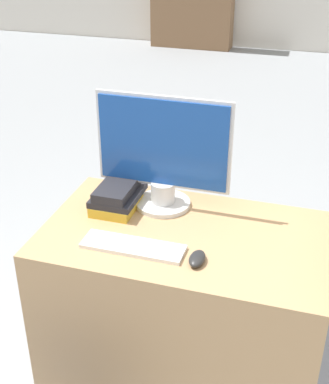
# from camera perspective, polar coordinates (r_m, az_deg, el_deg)

# --- Properties ---
(desk) EXTENTS (1.15, 0.69, 0.77)m
(desk) POSITION_cam_1_polar(r_m,az_deg,el_deg) (2.38, 2.00, -12.16)
(desk) COLOR tan
(desk) RESTS_ON ground_plane
(monitor) EXTENTS (0.58, 0.24, 0.50)m
(monitor) POSITION_cam_1_polar(r_m,az_deg,el_deg) (2.23, -0.15, 4.03)
(monitor) COLOR silver
(monitor) RESTS_ON desk
(keyboard) EXTENTS (0.40, 0.12, 0.02)m
(keyboard) POSITION_cam_1_polar(r_m,az_deg,el_deg) (2.06, -3.38, -5.83)
(keyboard) COLOR white
(keyboard) RESTS_ON desk
(mouse) EXTENTS (0.06, 0.11, 0.03)m
(mouse) POSITION_cam_1_polar(r_m,az_deg,el_deg) (1.98, 3.50, -7.10)
(mouse) COLOR #262626
(mouse) RESTS_ON desk
(book_stack) EXTENTS (0.19, 0.25, 0.11)m
(book_stack) POSITION_cam_1_polar(r_m,az_deg,el_deg) (2.31, -5.10, -0.51)
(book_stack) COLOR gold
(book_stack) RESTS_ON desk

